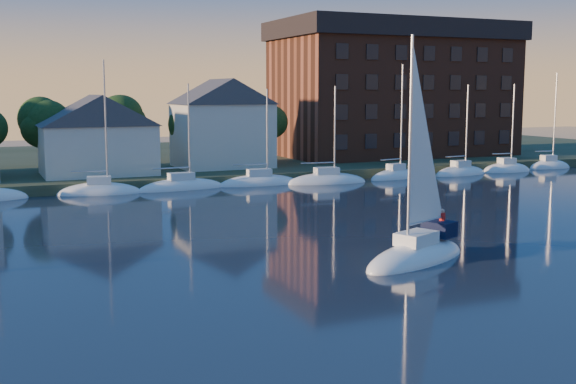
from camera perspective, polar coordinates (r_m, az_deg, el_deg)
ground at (r=26.92m, az=20.06°, el=-13.06°), size 260.00×260.00×0.00m
shoreline_land at (r=95.09m, az=-12.86°, el=2.08°), size 160.00×50.00×2.00m
wooden_dock at (r=72.77m, az=-9.41°, el=0.42°), size 120.00×3.00×1.00m
clubhouse_centre at (r=75.98m, az=-14.84°, el=4.47°), size 11.55×8.40×8.08m
clubhouse_east at (r=81.20m, az=-5.25°, el=5.52°), size 10.50×8.40×9.80m
condo_block at (r=97.70m, az=8.34°, el=8.11°), size 31.00×17.00×17.40m
tree_line at (r=83.34m, az=-10.08°, el=6.30°), size 93.40×5.40×8.90m
moored_fleet at (r=71.00m, az=-5.68°, el=0.38°), size 95.50×2.40×12.05m
hero_sailboat at (r=41.22m, az=10.19°, el=-4.58°), size 8.98×5.95×13.51m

